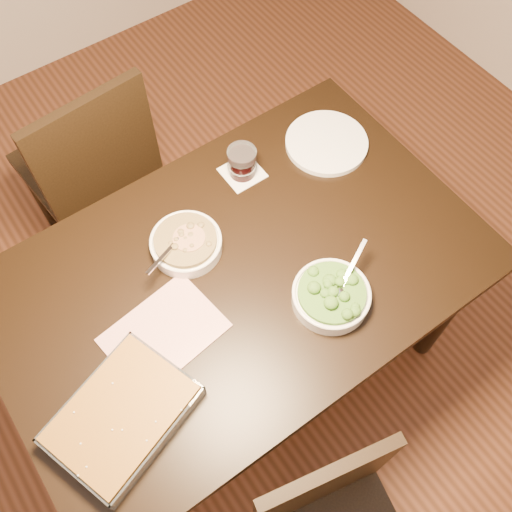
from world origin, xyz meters
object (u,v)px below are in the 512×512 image
stew_bowl (186,243)px  table (240,286)px  wine_tumbler (242,162)px  dinner_plate (327,143)px  broccoli_bowl (331,295)px  baking_dish (122,415)px  chair_far (92,166)px

stew_bowl → table: bearing=-61.4°
wine_tumbler → dinner_plate: (0.29, -0.06, -0.05)m
table → dinner_plate: 0.55m
wine_tumbler → broccoli_bowl: bearing=-96.0°
baking_dish → stew_bowl: bearing=21.8°
wine_tumbler → chair_far: 0.67m
table → chair_far: bearing=99.4°
stew_bowl → broccoli_bowl: (0.24, -0.37, 0.00)m
baking_dish → chair_far: (0.34, 0.96, -0.26)m
table → wine_tumbler: (0.21, 0.28, 0.15)m
table → broccoli_bowl: broccoli_bowl is taller
chair_far → broccoli_bowl: bearing=101.0°
table → baking_dish: baking_dish is taller
baking_dish → broccoli_bowl: bearing=-22.4°
stew_bowl → wine_tumbler: bearing=24.8°
baking_dish → wine_tumbler: size_ratio=4.03×
stew_bowl → baking_dish: bearing=-139.7°
dinner_plate → chair_far: 0.88m
broccoli_bowl → dinner_plate: size_ratio=0.88×
broccoli_bowl → wine_tumbler: bearing=84.0°
baking_dish → dinner_plate: bearing=4.0°
wine_tumbler → dinner_plate: 0.30m
table → stew_bowl: (-0.08, 0.15, 0.12)m
stew_bowl → wine_tumbler: (0.29, 0.13, 0.03)m
broccoli_bowl → dinner_plate: bearing=52.2°
wine_tumbler → dinner_plate: wine_tumbler is taller
stew_bowl → broccoli_bowl: broccoli_bowl is taller
chair_far → table: bearing=94.6°
chair_far → baking_dish: bearing=65.8°
broccoli_bowl → chair_far: size_ratio=0.25×
table → stew_bowl: bearing=118.6°
broccoli_bowl → chair_far: (-0.28, 1.01, -0.26)m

